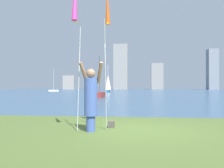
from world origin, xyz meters
name	(u,v)px	position (x,y,z in m)	size (l,w,h in m)	color
ground	(139,92)	(0.00, 50.95, -0.06)	(120.00, 138.00, 0.12)	#475B28
person	(91,97)	(-1.35, -0.50, 0.98)	(0.73, 0.54, 1.99)	#3F59A5
kite_flag_left	(75,0)	(-1.74, -0.72, 3.69)	(0.16, 0.79, 4.50)	#B2B2B7
kite_flag_right	(107,11)	(-0.95, 0.14, 3.63)	(0.16, 0.82, 4.31)	#B2B2B7
bag	(111,124)	(-0.84, 0.24, 0.10)	(0.18, 0.21, 0.20)	#4C4742
sailboat_1	(54,90)	(-21.67, 53.30, 0.36)	(2.56, 0.89, 5.73)	silver
sailboat_2	(99,94)	(-4.57, 20.86, 0.35)	(1.10, 2.54, 4.80)	maroon
sailboat_3	(108,83)	(-6.69, 45.61, 2.10)	(1.54, 2.90, 5.97)	#2D6084
skyline_tower_0	(69,82)	(-31.82, 102.57, 3.12)	(5.14, 3.62, 6.25)	gray
skyline_tower_1	(121,67)	(-7.81, 99.95, 9.76)	(6.05, 6.61, 19.51)	gray
skyline_tower_2	(157,76)	(8.00, 101.64, 5.70)	(5.16, 3.83, 11.39)	gray
skyline_tower_3	(212,69)	(31.92, 103.50, 8.75)	(4.15, 4.89, 17.49)	gray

